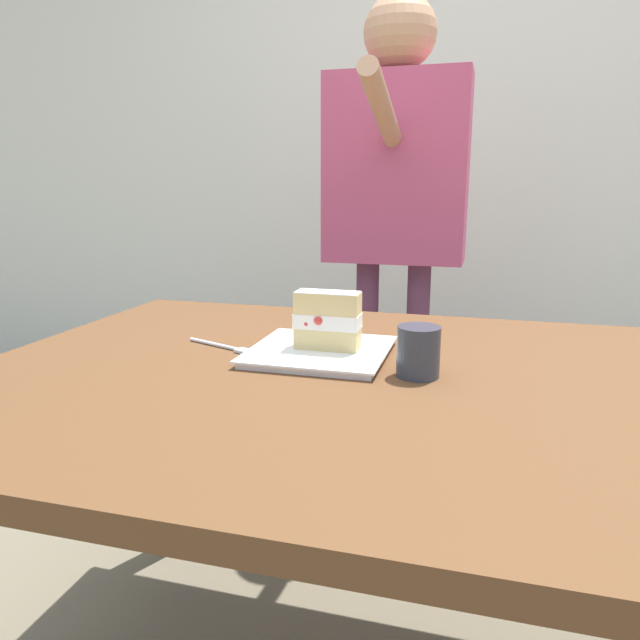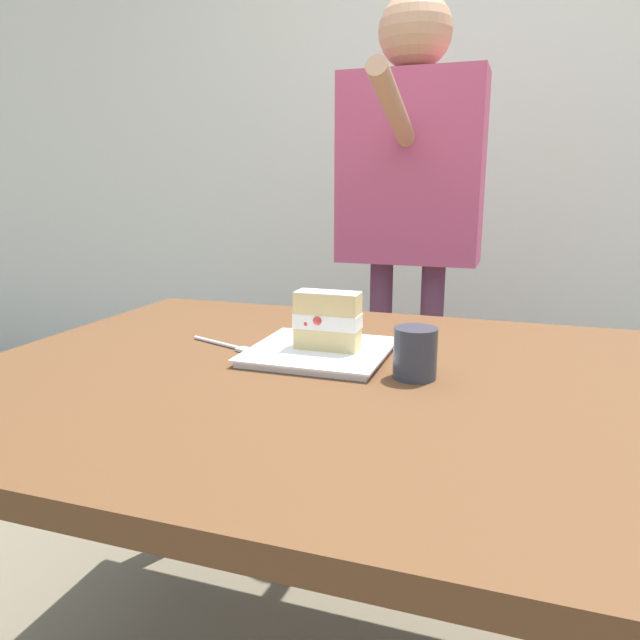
# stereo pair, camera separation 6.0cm
# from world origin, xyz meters

# --- Properties ---
(patio_table) EXTENTS (1.54, 1.05, 0.76)m
(patio_table) POSITION_xyz_m (0.00, 0.00, 0.67)
(patio_table) COLOR brown
(patio_table) RESTS_ON ground
(dessert_plate) EXTENTS (0.27, 0.27, 0.02)m
(dessert_plate) POSITION_xyz_m (0.15, -0.09, 0.77)
(dessert_plate) COLOR white
(dessert_plate) RESTS_ON patio_table
(cake_slice) EXTENTS (0.13, 0.07, 0.11)m
(cake_slice) POSITION_xyz_m (0.13, -0.09, 0.83)
(cake_slice) COLOR #E0C17A
(cake_slice) RESTS_ON dessert_plate
(dessert_fork) EXTENTS (0.16, 0.08, 0.01)m
(dessert_fork) POSITION_xyz_m (0.36, -0.09, 0.76)
(dessert_fork) COLOR silver
(dessert_fork) RESTS_ON patio_table
(coffee_cup) EXTENTS (0.08, 0.08, 0.09)m
(coffee_cup) POSITION_xyz_m (-0.05, -0.01, 0.80)
(coffee_cup) COLOR #333842
(coffee_cup) RESTS_ON patio_table
(diner_person) EXTENTS (0.46, 0.60, 1.66)m
(diner_person) POSITION_xyz_m (0.14, -0.96, 1.11)
(diner_person) COLOR #5D3049
(diner_person) RESTS_ON ground
(parked_car_near) EXTENTS (2.52, 4.65, 1.52)m
(parked_car_near) POSITION_xyz_m (3.45, -13.51, 0.80)
(parked_car_near) COLOR beige
(parked_car_near) RESTS_ON ground
(distant_hill) EXTENTS (27.26, 27.26, 6.51)m
(distant_hill) POSITION_xyz_m (9.34, -33.60, 3.25)
(distant_hill) COLOR olive
(distant_hill) RESTS_ON ground
(patio_building) EXTENTS (5.74, 3.89, 2.68)m
(patio_building) POSITION_xyz_m (0.54, -3.82, 1.34)
(patio_building) COLOR silver
(patio_building) RESTS_ON ground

